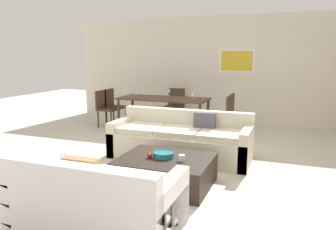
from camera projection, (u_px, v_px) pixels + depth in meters
ground_plane at (166, 162)px, 5.42m from camera, size 18.00×18.00×0.00m
back_wall_unit at (227, 70)px, 8.32m from camera, size 8.40×0.09×2.70m
sofa_beige at (181, 141)px, 5.62m from camera, size 2.35×0.90×0.78m
loveseat_white at (95, 201)px, 3.32m from camera, size 1.68×0.90×0.78m
coffee_table at (165, 171)px, 4.45m from camera, size 1.21×0.97×0.38m
decorative_bowl at (163, 154)px, 4.43m from camera, size 0.29×0.29×0.07m
candle_jar at (182, 158)px, 4.28m from camera, size 0.09×0.09×0.08m
apple_on_coffee_table at (149, 155)px, 4.40m from camera, size 0.07×0.07×0.07m
dining_table at (163, 101)px, 7.67m from camera, size 2.08×0.85×0.75m
dining_chair_right_near at (223, 113)px, 7.02m from camera, size 0.44×0.44×0.88m
dining_chair_left_near at (105, 106)px, 8.03m from camera, size 0.44×0.44×0.88m
dining_chair_left_far at (113, 104)px, 8.38m from camera, size 0.44×0.44×0.88m
dining_chair_head at (175, 103)px, 8.47m from camera, size 0.44×0.44×0.88m
dining_chair_right_far at (227, 111)px, 7.38m from camera, size 0.44×0.44×0.88m
wine_glass_right_far at (196, 93)px, 7.47m from camera, size 0.08×0.08×0.19m
wine_glass_head at (169, 91)px, 7.97m from camera, size 0.07×0.07×0.17m
wine_glass_left_far at (136, 91)px, 7.99m from camera, size 0.08×0.08×0.17m
wine_glass_right_near at (193, 95)px, 7.28m from camera, size 0.08×0.08×0.17m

